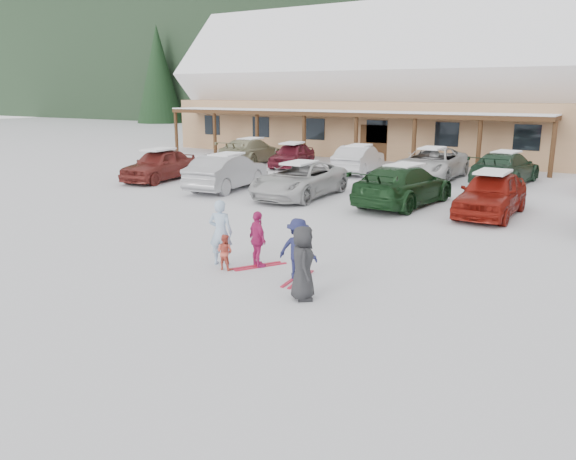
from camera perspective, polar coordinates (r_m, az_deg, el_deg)
The scene contains 21 objects.
ground at distance 13.12m, azimuth -3.43°, elevation -4.97°, with size 160.00×160.00×0.00m, color silver.
day_lodge at distance 41.38m, azimuth 9.02°, elevation 13.32°, with size 29.12×12.50×10.38m.
conifer_0 at distance 52.09m, azimuth -8.08°, elevation 15.36°, with size 4.40×4.40×10.20m.
conifer_2 at distance 64.08m, azimuth -3.85°, elevation 16.18°, with size 5.28×5.28×12.24m.
adult_skier at distance 14.04m, azimuth -6.87°, elevation -0.25°, with size 0.60×0.40×1.66m, color #9EBBD8.
toddler_red at distance 13.74m, azimuth -6.44°, elevation -2.22°, with size 0.43×0.33×0.88m, color #CC503E.
child_navy at distance 12.86m, azimuth 1.00°, elevation -1.97°, with size 0.93×0.54×1.45m, color #1B1E46.
skis_child_navy at distance 13.07m, azimuth 0.99°, elevation -4.95°, with size 0.20×1.40×0.03m, color #B71A33.
child_magenta at distance 13.81m, azimuth -3.10°, elevation -0.95°, with size 0.83×0.34×1.41m, color #B72165.
skis_child_magenta at distance 14.00m, azimuth -3.06°, elevation -3.68°, with size 0.20×1.40×0.03m, color #B71A33.
bystander_dark at distance 11.62m, azimuth 1.52°, elevation -3.38°, with size 0.77×0.50×1.57m, color #252527.
parked_car_0 at distance 28.15m, azimuth -12.96°, elevation 6.46°, with size 1.80×4.48×1.53m, color maroon.
parked_car_1 at distance 25.05m, azimuth -6.22°, elevation 5.89°, with size 1.66×4.77×1.57m, color #9C9CA0.
parked_car_2 at distance 23.09m, azimuth 1.16°, elevation 5.12°, with size 2.37×5.15×1.43m, color #BABABA.
parked_car_3 at distance 21.82m, azimuth 11.66°, elevation 4.48°, with size 2.17×5.35×1.55m, color #153518.
parked_car_4 at distance 20.83m, azimuth 19.95°, elevation 3.49°, with size 1.83×4.54×1.55m, color maroon.
parked_car_7 at distance 34.21m, azimuth -3.80°, elevation 8.02°, with size 2.10×5.18×1.50m, color gray.
parked_car_8 at distance 32.47m, azimuth 0.41°, elevation 7.63°, with size 1.63×4.06×1.38m, color maroon.
parked_car_9 at distance 30.16m, azimuth 7.21°, elevation 7.13°, with size 1.57×4.50×1.48m, color silver.
parked_car_10 at distance 28.69m, azimuth 14.34°, elevation 6.54°, with size 2.59×5.62×1.56m, color silver.
parked_car_11 at distance 28.32m, azimuth 21.17°, elevation 5.90°, with size 2.12×5.21×1.51m, color #203D2A.
Camera 1 is at (7.20, -10.12, 4.24)m, focal length 35.00 mm.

